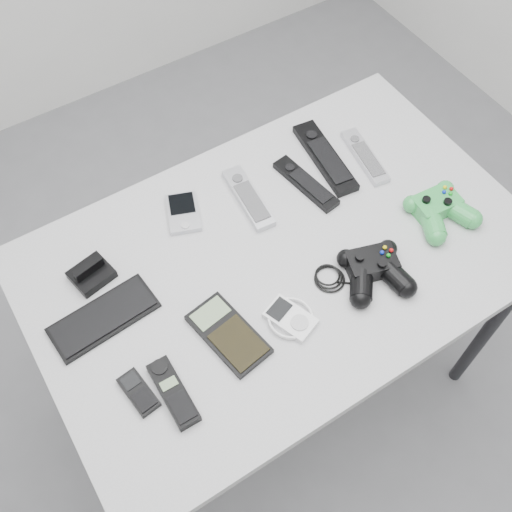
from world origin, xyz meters
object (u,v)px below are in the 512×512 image
pda (183,212)px  controller_green (440,208)px  remote_silver_b (365,156)px  cordless_handset (173,392)px  remote_black_a (306,183)px  mp3_player (290,318)px  controller_black (374,269)px  remote_black_b (325,157)px  pda_keyboard (104,317)px  mobile_phone (138,392)px  desk (281,270)px  remote_silver_a (248,197)px  calculator (228,334)px

pda → controller_green: controller_green is taller
remote_silver_b → cordless_handset: (-0.74, -0.31, 0.00)m
remote_black_a → mp3_player: size_ratio=1.85×
mp3_player → controller_black: bearing=-21.2°
cordless_handset → controller_green: 0.78m
cordless_handset → remote_silver_b: bearing=23.4°
remote_black_b → cordless_handset: 0.74m
remote_silver_b → controller_black: (-0.21, -0.30, 0.02)m
remote_black_b → controller_green: controller_green is taller
pda_keyboard → remote_silver_b: size_ratio=1.22×
remote_black_b → controller_black: bearing=-100.7°
pda → cordless_handset: cordless_handset is taller
controller_black → controller_green: size_ratio=1.62×
remote_black_b → cordless_handset: (-0.65, -0.36, -0.00)m
pda → remote_black_b: (0.41, -0.04, 0.00)m
mobile_phone → mp3_player: size_ratio=0.92×
desk → controller_green: controller_green is taller
pda → mp3_player: same height
mobile_phone → controller_green: (0.84, 0.02, 0.02)m
controller_green → pda_keyboard: bearing=172.6°
pda_keyboard → remote_black_b: bearing=5.2°
remote_black_b → controller_green: (0.13, -0.30, 0.01)m
desk → remote_black_a: size_ratio=5.87×
remote_silver_a → remote_black_a: remote_silver_a is taller
cordless_handset → mp3_player: size_ratio=1.42×
remote_silver_b → calculator: bearing=-146.3°
remote_silver_b → controller_green: size_ratio=1.17×
controller_green → calculator: bearing=-174.7°
mobile_phone → pda_keyboard: bearing=79.9°
desk → cordless_handset: (-0.38, -0.17, 0.08)m
mp3_player → pda_keyboard: bearing=127.3°
remote_black_b → calculator: (-0.48, -0.31, -0.00)m
mp3_player → controller_green: bearing=-14.4°
remote_black_a → mp3_player: bearing=-138.2°
desk → controller_black: size_ratio=4.40×
remote_silver_b → controller_black: bearing=-114.9°
mp3_player → cordless_handset: bearing=162.6°
mp3_player → controller_black: (0.23, -0.00, 0.02)m
remote_silver_b → calculator: same height
remote_black_b → pda_keyboard: bearing=-162.8°
remote_black_a → desk: bearing=-147.7°
mp3_player → controller_black: 0.23m
pda_keyboard → pda: bearing=24.5°
controller_green → remote_silver_b: bearing=103.8°
calculator → controller_green: (0.61, 0.01, 0.02)m
controller_green → remote_black_a: bearing=136.5°
remote_silver_a → controller_green: 0.48m
desk → remote_black_a: (0.17, 0.15, 0.08)m
mp3_player → remote_silver_b: bearing=13.8°
pda_keyboard → remote_silver_b: remote_silver_b is taller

